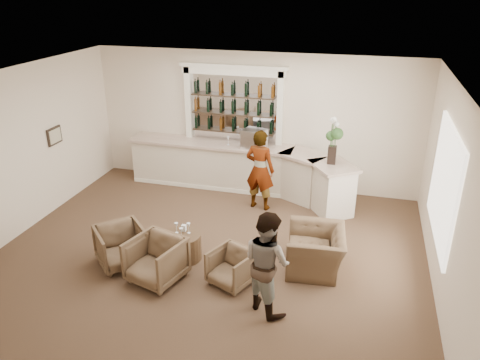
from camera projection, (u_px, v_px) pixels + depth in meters
name	position (u px, v px, depth m)	size (l,w,h in m)	color
ground	(210.00, 254.00, 8.92)	(8.00, 8.00, 0.00)	brown
room_shell	(227.00, 126.00, 8.58)	(8.04, 7.02, 3.32)	#F0DEC7
bar_counter	(242.00, 169.00, 11.38)	(5.72, 1.80, 1.14)	silver
back_bar_alcove	(233.00, 105.00, 11.26)	(2.64, 0.25, 3.00)	white
cocktail_table	(183.00, 246.00, 8.70)	(0.69, 0.69, 0.50)	#4C3321
sommelier	(260.00, 170.00, 10.38)	(0.67, 0.44, 1.85)	gray
guest	(267.00, 262.00, 7.14)	(0.82, 0.64, 1.70)	gray
armchair_left	(121.00, 246.00, 8.47)	(0.80, 0.83, 0.75)	brown
armchair_center	(156.00, 260.00, 8.01)	(0.84, 0.87, 0.79)	brown
armchair_right	(232.00, 267.00, 7.95)	(0.67, 0.69, 0.63)	brown
armchair_far	(316.00, 250.00, 8.35)	(1.14, 1.00, 0.74)	brown
espresso_machine	(254.00, 139.00, 10.99)	(0.52, 0.43, 0.45)	#BBBCC0
flower_vase	(333.00, 138.00, 9.93)	(0.27, 0.27, 1.04)	black
wine_glass_bar_left	(246.00, 143.00, 11.07)	(0.07, 0.07, 0.21)	white
wine_glass_bar_right	(228.00, 141.00, 11.25)	(0.07, 0.07, 0.21)	white
wine_glass_tbl_a	(176.00, 228.00, 8.62)	(0.07, 0.07, 0.21)	white
wine_glass_tbl_b	(189.00, 228.00, 8.61)	(0.07, 0.07, 0.21)	white
wine_glass_tbl_c	(181.00, 233.00, 8.44)	(0.07, 0.07, 0.21)	white
napkin_holder	(184.00, 228.00, 8.71)	(0.08, 0.08, 0.12)	silver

